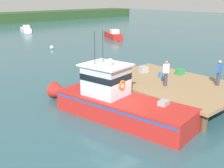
{
  "coord_description": "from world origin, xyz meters",
  "views": [
    {
      "loc": [
        -10.13,
        -10.77,
        6.65
      ],
      "look_at": [
        1.2,
        1.74,
        1.4
      ],
      "focal_mm": 45.88,
      "sensor_mm": 36.0,
      "label": 1
    }
  ],
  "objects_px": {
    "moored_boat_mid_harbor": "(114,35)",
    "mooring_buoy_spare_mooring": "(52,47)",
    "bait_bucket": "(161,75)",
    "crate_stack_near_edge": "(180,72)",
    "crate_single_by_cleat": "(144,69)",
    "deckhand_further_back": "(219,72)",
    "deckhand_by_the_boat": "(166,73)",
    "moored_boat_outer_mooring": "(26,30)",
    "main_fishing_boat": "(115,100)"
  },
  "relations": [
    {
      "from": "main_fishing_boat",
      "to": "moored_boat_outer_mooring",
      "type": "xyz_separation_m",
      "value": [
        14.2,
        39.92,
        -0.54
      ]
    },
    {
      "from": "moored_boat_mid_harbor",
      "to": "bait_bucket",
      "type": "bearing_deg",
      "value": -125.56
    },
    {
      "from": "moored_boat_outer_mooring",
      "to": "moored_boat_mid_harbor",
      "type": "distance_m",
      "value": 18.33
    },
    {
      "from": "moored_boat_mid_harbor",
      "to": "deckhand_by_the_boat",
      "type": "bearing_deg",
      "value": -126.1
    },
    {
      "from": "moored_boat_outer_mooring",
      "to": "mooring_buoy_spare_mooring",
      "type": "distance_m",
      "value": 19.55
    },
    {
      "from": "bait_bucket",
      "to": "deckhand_further_back",
      "type": "height_order",
      "value": "deckhand_further_back"
    },
    {
      "from": "crate_stack_near_edge",
      "to": "moored_boat_outer_mooring",
      "type": "relative_size",
      "value": 0.11
    },
    {
      "from": "bait_bucket",
      "to": "moored_boat_mid_harbor",
      "type": "bearing_deg",
      "value": 54.44
    },
    {
      "from": "bait_bucket",
      "to": "deckhand_by_the_boat",
      "type": "xyz_separation_m",
      "value": [
        -1.38,
        -1.46,
        0.69
      ]
    },
    {
      "from": "crate_stack_near_edge",
      "to": "moored_boat_outer_mooring",
      "type": "xyz_separation_m",
      "value": [
        7.53,
        39.58,
        -0.95
      ]
    },
    {
      "from": "deckhand_further_back",
      "to": "moored_boat_mid_harbor",
      "type": "bearing_deg",
      "value": 60.34
    },
    {
      "from": "main_fishing_boat",
      "to": "deckhand_by_the_boat",
      "type": "height_order",
      "value": "main_fishing_boat"
    },
    {
      "from": "moored_boat_mid_harbor",
      "to": "mooring_buoy_spare_mooring",
      "type": "height_order",
      "value": "moored_boat_mid_harbor"
    },
    {
      "from": "main_fishing_boat",
      "to": "moored_boat_outer_mooring",
      "type": "bearing_deg",
      "value": 70.42
    },
    {
      "from": "crate_single_by_cleat",
      "to": "mooring_buoy_spare_mooring",
      "type": "relative_size",
      "value": 1.26
    },
    {
      "from": "crate_stack_near_edge",
      "to": "crate_single_by_cleat",
      "type": "bearing_deg",
      "value": 124.51
    },
    {
      "from": "crate_single_by_cleat",
      "to": "moored_boat_mid_harbor",
      "type": "relative_size",
      "value": 0.1
    },
    {
      "from": "crate_single_by_cleat",
      "to": "deckhand_by_the_boat",
      "type": "bearing_deg",
      "value": -114.93
    },
    {
      "from": "main_fishing_boat",
      "to": "mooring_buoy_spare_mooring",
      "type": "bearing_deg",
      "value": 68.08
    },
    {
      "from": "bait_bucket",
      "to": "mooring_buoy_spare_mooring",
      "type": "distance_m",
      "value": 20.7
    },
    {
      "from": "crate_single_by_cleat",
      "to": "moored_boat_mid_harbor",
      "type": "bearing_deg",
      "value": 52.41
    },
    {
      "from": "crate_single_by_cleat",
      "to": "moored_boat_outer_mooring",
      "type": "distance_m",
      "value": 38.51
    },
    {
      "from": "mooring_buoy_spare_mooring",
      "to": "crate_stack_near_edge",
      "type": "bearing_deg",
      "value": -95.11
    },
    {
      "from": "crate_stack_near_edge",
      "to": "deckhand_by_the_boat",
      "type": "bearing_deg",
      "value": -161.76
    },
    {
      "from": "deckhand_by_the_boat",
      "to": "moored_boat_outer_mooring",
      "type": "relative_size",
      "value": 0.3
    },
    {
      "from": "crate_stack_near_edge",
      "to": "bait_bucket",
      "type": "bearing_deg",
      "value": 162.43
    },
    {
      "from": "deckhand_further_back",
      "to": "mooring_buoy_spare_mooring",
      "type": "xyz_separation_m",
      "value": [
        2.28,
        24.0,
        -1.82
      ]
    },
    {
      "from": "crate_single_by_cleat",
      "to": "bait_bucket",
      "type": "distance_m",
      "value": 1.67
    },
    {
      "from": "crate_single_by_cleat",
      "to": "deckhand_by_the_boat",
      "type": "distance_m",
      "value": 3.51
    },
    {
      "from": "main_fishing_boat",
      "to": "deckhand_further_back",
      "type": "distance_m",
      "value": 6.92
    },
    {
      "from": "crate_single_by_cleat",
      "to": "crate_stack_near_edge",
      "type": "relative_size",
      "value": 1.0
    },
    {
      "from": "deckhand_by_the_boat",
      "to": "moored_boat_outer_mooring",
      "type": "bearing_deg",
      "value": 75.52
    },
    {
      "from": "crate_stack_near_edge",
      "to": "moored_boat_mid_harbor",
      "type": "height_order",
      "value": "crate_stack_near_edge"
    },
    {
      "from": "main_fishing_boat",
      "to": "crate_stack_near_edge",
      "type": "xyz_separation_m",
      "value": [
        6.67,
        0.34,
        0.41
      ]
    },
    {
      "from": "deckhand_further_back",
      "to": "mooring_buoy_spare_mooring",
      "type": "bearing_deg",
      "value": 84.57
    },
    {
      "from": "crate_stack_near_edge",
      "to": "deckhand_further_back",
      "type": "bearing_deg",
      "value": -97.57
    },
    {
      "from": "moored_boat_mid_harbor",
      "to": "mooring_buoy_spare_mooring",
      "type": "bearing_deg",
      "value": -172.49
    },
    {
      "from": "deckhand_further_back",
      "to": "crate_single_by_cleat",
      "type": "bearing_deg",
      "value": 101.45
    },
    {
      "from": "bait_bucket",
      "to": "main_fishing_boat",
      "type": "bearing_deg",
      "value": -170.77
    },
    {
      "from": "deckhand_by_the_boat",
      "to": "moored_boat_mid_harbor",
      "type": "distance_m",
      "value": 29.08
    },
    {
      "from": "crate_stack_near_edge",
      "to": "deckhand_further_back",
      "type": "height_order",
      "value": "deckhand_further_back"
    },
    {
      "from": "moored_boat_mid_harbor",
      "to": "mooring_buoy_spare_mooring",
      "type": "distance_m",
      "value": 12.41
    },
    {
      "from": "crate_stack_near_edge",
      "to": "bait_bucket",
      "type": "distance_m",
      "value": 1.64
    },
    {
      "from": "deckhand_by_the_boat",
      "to": "mooring_buoy_spare_mooring",
      "type": "relative_size",
      "value": 3.43
    },
    {
      "from": "bait_bucket",
      "to": "mooring_buoy_spare_mooring",
      "type": "relative_size",
      "value": 0.72
    },
    {
      "from": "crate_stack_near_edge",
      "to": "bait_bucket",
      "type": "height_order",
      "value": "crate_stack_near_edge"
    },
    {
      "from": "main_fishing_boat",
      "to": "deckhand_further_back",
      "type": "bearing_deg",
      "value": -24.01
    },
    {
      "from": "deckhand_further_back",
      "to": "crate_stack_near_edge",
      "type": "bearing_deg",
      "value": 82.43
    },
    {
      "from": "main_fishing_boat",
      "to": "crate_stack_near_edge",
      "type": "relative_size",
      "value": 16.61
    },
    {
      "from": "main_fishing_boat",
      "to": "deckhand_by_the_boat",
      "type": "distance_m",
      "value": 3.93
    }
  ]
}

